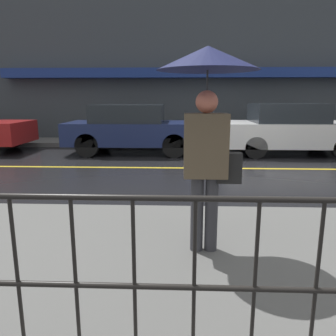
# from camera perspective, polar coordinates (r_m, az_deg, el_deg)

# --- Properties ---
(ground_plane) EXTENTS (80.00, 80.00, 0.00)m
(ground_plane) POSITION_cam_1_polar(r_m,az_deg,el_deg) (8.24, 13.98, -0.11)
(ground_plane) COLOR black
(sidewalk_far) EXTENTS (28.00, 1.66, 0.14)m
(sidewalk_far) POSITION_cam_1_polar(r_m,az_deg,el_deg) (12.26, 10.17, 4.32)
(sidewalk_far) COLOR #60605E
(sidewalk_far) RESTS_ON ground_plane
(lane_marking) EXTENTS (25.20, 0.12, 0.01)m
(lane_marking) POSITION_cam_1_polar(r_m,az_deg,el_deg) (8.24, 13.98, -0.08)
(lane_marking) COLOR gold
(lane_marking) RESTS_ON ground_plane
(building_storefront) EXTENTS (28.00, 0.85, 6.39)m
(building_storefront) POSITION_cam_1_polar(r_m,az_deg,el_deg) (13.18, 10.11, 18.33)
(building_storefront) COLOR #383D42
(building_storefront) RESTS_ON ground_plane
(pedestrian) EXTENTS (0.96, 0.96, 2.01)m
(pedestrian) POSITION_cam_1_polar(r_m,az_deg,el_deg) (3.18, 6.92, 12.33)
(pedestrian) COLOR #333338
(pedestrian) RESTS_ON sidewalk_near
(car_navy) EXTENTS (4.09, 1.81, 1.49)m
(car_navy) POSITION_cam_1_polar(r_m,az_deg,el_deg) (10.28, -6.17, 6.87)
(car_navy) COLOR #19234C
(car_navy) RESTS_ON ground_plane
(car_white) EXTENTS (3.92, 1.92, 1.53)m
(car_white) POSITION_cam_1_polar(r_m,az_deg,el_deg) (10.69, 20.36, 6.41)
(car_white) COLOR silver
(car_white) RESTS_ON ground_plane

